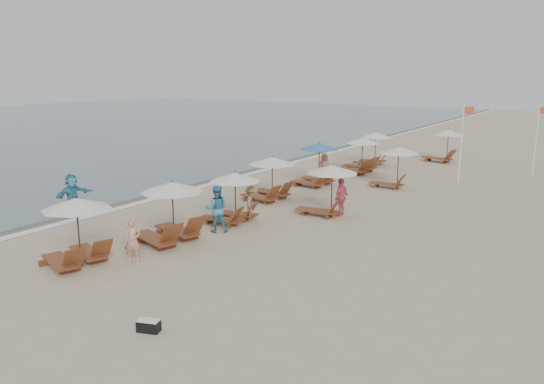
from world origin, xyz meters
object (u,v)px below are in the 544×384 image
Objects in this scene: beachgoer_far_b at (324,167)px; beachgoer_mid_a at (217,209)px; lounger_station_5 at (357,157)px; flag_pole_near at (462,139)px; lounger_station_6 at (372,148)px; inland_station_0 at (326,184)px; beachgoer_near at (133,241)px; lounger_station_2 at (231,197)px; lounger_station_4 at (315,166)px; lounger_station_3 at (268,178)px; beachgoer_far_a at (341,197)px; beachgoer_mid_b at (251,204)px; waterline_walker at (72,195)px; inland_station_1 at (394,161)px; lounger_station_0 at (74,231)px; inland_station_2 at (443,143)px; lounger_station_1 at (168,214)px; duffel_bag at (149,326)px.

beachgoer_mid_a is at bearing -132.59° from beachgoer_far_b.
lounger_station_5 is 6.22m from flag_pole_near.
inland_station_0 reaches higher than lounger_station_6.
beachgoer_far_b reaches higher than beachgoer_near.
flag_pole_near is at bearing -21.46° from lounger_station_6.
lounger_station_4 is at bearing 95.13° from lounger_station_2.
lounger_station_5 is at bearing 107.68° from inland_station_0.
lounger_station_3 is 1.59× the size of beachgoer_far_a.
beachgoer_mid_b is 3.93m from beachgoer_far_a.
lounger_station_6 is at bearing -12.82° from waterline_walker.
lounger_station_6 is 1.52× the size of beachgoer_far_b.
beachgoer_far_a reaches higher than beachgoer_mid_b.
beachgoer_mid_a is at bearing -103.32° from inland_station_1.
lounger_station_0 is 1.68× the size of beachgoer_near.
lounger_station_2 reaches higher than beachgoer_mid_b.
lounger_station_4 reaches higher than lounger_station_2.
inland_station_2 is 1.88× the size of beachgoer_near.
inland_station_1 is (3.33, 13.48, 0.40)m from lounger_station_1.
lounger_station_5 is at bearing -157.35° from beachgoer_far_a.
beachgoer_far_b reaches higher than duffel_bag.
inland_station_2 is 1.89× the size of beachgoer_mid_b.
beachgoer_mid_a is at bearing -96.39° from inland_station_2.
lounger_station_4 is 13.86m from beachgoer_near.
beachgoer_mid_a is 1.98m from beachgoer_mid_b.
lounger_station_0 is 0.56× the size of flag_pole_near.
lounger_station_3 is at bearing -93.17° from lounger_station_4.
beachgoer_far_b is (-0.69, 13.15, -0.26)m from lounger_station_1.
beachgoer_far_b is at bearing 89.71° from lounger_station_0.
lounger_station_2 reaches higher than beachgoer_far_b.
lounger_station_4 reaches higher than inland_station_2.
inland_station_1 is 9.89m from inland_station_2.
duffel_bag is at bearing -19.66° from lounger_station_0.
lounger_station_4 reaches higher than inland_station_0.
inland_station_0 reaches higher than beachgoer_mid_b.
inland_station_1 is at bearing -40.07° from lounger_station_5.
lounger_station_2 reaches higher than duffel_bag.
lounger_station_0 is at bearing -111.30° from inland_station_0.
beachgoer_far_a is at bearing -68.87° from lounger_station_5.
beachgoer_far_b is (-1.00, 9.81, -0.28)m from lounger_station_2.
beachgoer_far_b is at bearing -91.92° from lounger_station_6.
waterline_walker is (-9.32, -13.14, -0.54)m from inland_station_1.
beachgoer_far_b is at bearing 93.02° from lounger_station_1.
lounger_station_5 is 0.97× the size of inland_station_2.
lounger_station_0 is 0.89× the size of inland_station_2.
beachgoer_near is 2.49× the size of duffel_bag.
lounger_station_4 is at bearing 86.83° from lounger_station_3.
waterline_walker is 11.93m from duffel_bag.
lounger_station_5 is (-0.46, 13.07, -0.10)m from lounger_station_2.
beachgoer_far_a reaches higher than beachgoer_near.
inland_station_2 is 28.68m from duffel_bag.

